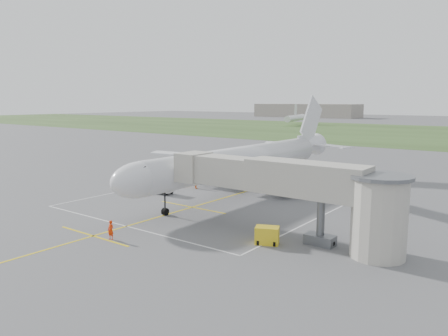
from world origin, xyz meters
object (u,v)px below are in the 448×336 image
Objects in this scene: jet_bridge at (298,189)px; baggage_cart at (163,187)px; airliner at (244,161)px; ramp_worker_nose at (111,230)px; ramp_worker_wing at (197,182)px; gpu_unit at (267,235)px.

jet_bridge reaches higher than baggage_cart.
airliner reaches higher than ramp_worker_nose.
ramp_worker_wing is (-9.11, 22.57, 0.03)m from ramp_worker_nose.
jet_bridge is at bearing -42.19° from airliner.
airliner reaches higher than jet_bridge.
baggage_cart is 1.57× the size of ramp_worker_wing.
airliner is at bearing 86.66° from ramp_worker_nose.
gpu_unit is at bearing -121.16° from jet_bridge.
airliner is 26.35× the size of ramp_worker_nose.
airliner is at bearing 36.11° from baggage_cart.
ramp_worker_wing is at bearing -165.26° from airliner.
ramp_worker_nose is at bearing 151.88° from ramp_worker_wing.
ramp_worker_wing is (1.11, 5.66, -0.05)m from baggage_cart.
baggage_cart is 1.63× the size of ramp_worker_nose.
baggage_cart is (-22.20, 9.35, 0.20)m from gpu_unit.
ramp_worker_nose is (2.17, -24.39, -3.51)m from airliner.
baggage_cart is (-8.04, -7.49, -3.43)m from airliner.
gpu_unit is at bearing -29.68° from baggage_cart.
jet_bridge is (15.72, -14.25, 0.35)m from airliner.
baggage_cart is at bearing 118.83° from ramp_worker_wing.
airliner is 16.18× the size of baggage_cart.
jet_bridge is 25.00m from baggage_cart.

